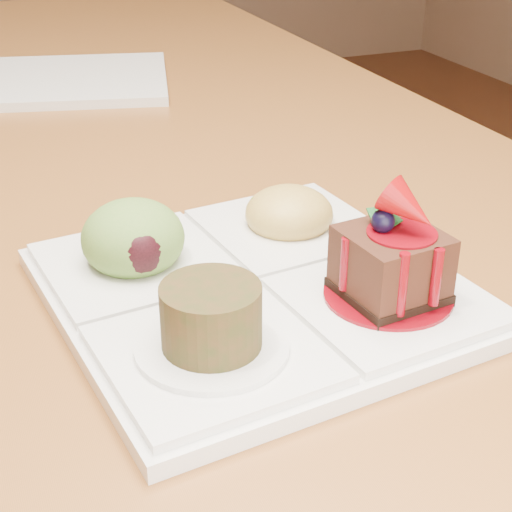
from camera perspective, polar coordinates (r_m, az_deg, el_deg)
name	(u,v)px	position (r m, az deg, el deg)	size (l,w,h in m)	color
dining_table	(26,197)	(0.92, -16.42, 4.12)	(1.00, 1.80, 0.75)	brown
sampler_plate	(251,272)	(0.54, -0.38, -1.18)	(0.30, 0.30, 0.10)	silver
second_plate	(77,80)	(1.10, -12.89, 12.38)	(0.24, 0.24, 0.01)	silver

